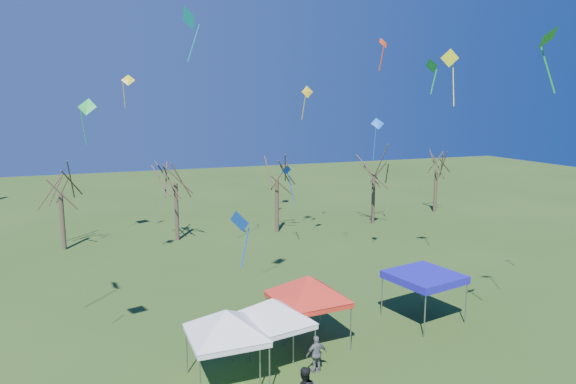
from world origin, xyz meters
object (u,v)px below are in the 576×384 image
Objects in this scene: tree_5 at (437,156)px; tent_red at (308,280)px; person_grey at (317,354)px; tree_1 at (59,173)px; tree_3 at (277,161)px; tent_blue at (424,277)px; tent_white_west at (226,315)px; tent_white_mid at (272,303)px; tree_4 at (374,157)px; tree_2 at (175,162)px.

tent_red is at bearing -136.57° from tree_5.
tree_1 is at bearing -68.95° from person_grey.
tree_3 is 20.15m from tent_blue.
tent_white_west is at bearing -155.41° from tent_red.
tree_3 reaches higher than tree_1.
tent_blue is (8.63, 1.64, -0.50)m from tent_white_mid.
tree_1 is at bearing -177.65° from tree_5.
tent_blue is at bearing -87.70° from tree_3.
person_grey is (-6.35, -22.58, -5.29)m from tree_3.
tent_blue is at bearing -161.71° from person_grey.
tree_4 is 1.98× the size of tent_white_west.
tree_2 is (8.40, -0.27, 0.50)m from tree_1.
tree_5 is 32.31m from tent_red.
tree_3 is at bearing 92.30° from tent_blue.
tree_1 is at bearing 112.15° from tent_white_mid.
tent_white_west is at bearing -131.20° from tree_4.
tree_2 is 26.15m from tree_5.
tent_white_west is 2.53× the size of person_grey.
tent_red is (2.15, 1.29, 0.28)m from tent_white_mid.
tree_3 is 24.43m from tent_white_west.
tree_5 is (34.49, 1.42, -0.06)m from tree_1.
tree_3 is 1.06× the size of tree_5.
tent_red reaches higher than tent_white_mid.
tree_2 is 1.10× the size of tree_5.
tree_5 is (8.37, 2.06, -0.33)m from tree_4.
tent_red is (-23.38, -22.14, -2.69)m from tree_5.
tree_4 is 27.95m from person_grey.
tree_4 is (9.32, -0.04, -0.02)m from tree_3.
tree_5 is at bearing 6.52° from tree_3.
tree_3 is 24.05m from person_grey.
tree_1 is 0.96× the size of tree_4.
person_grey is at bearing -105.71° from tree_3.
tree_5 is 1.75× the size of tent_red.
tent_white_mid is 2.52m from tent_red.
person_grey is (-7.14, -2.81, -1.47)m from tent_blue.
tree_2 reaches higher than tree_1.
tent_white_west is at bearing -114.29° from tree_3.
tent_white_west is at bearing -167.93° from tent_blue.
tree_2 is 23.66m from person_grey.
tree_1 is 25.92m from person_grey.
person_grey is at bearing -158.50° from tent_blue.
tree_4 is 21.83m from tent_blue.
tree_5 is 34.78m from tent_white_mid.
tree_3 is (8.40, -0.33, -0.21)m from tree_2.
tent_red is at bearing 24.59° from tent_white_west.
tent_white_west reaches higher than tent_blue.
tree_5 is at bearing 2.35° from tree_1.
tree_4 is 5.01× the size of person_grey.
tree_1 reaches higher than tent_white_west.
person_grey is at bearing -134.34° from tree_5.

